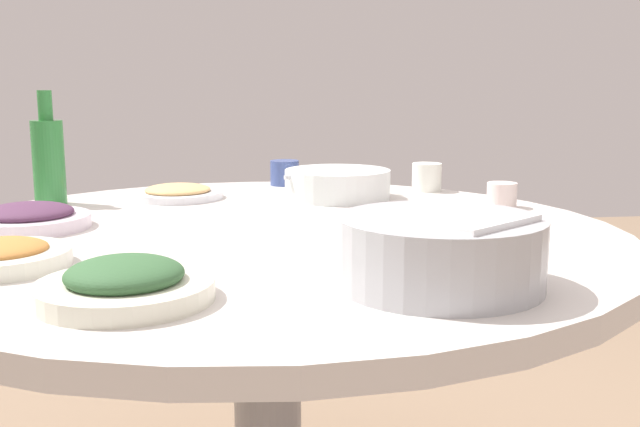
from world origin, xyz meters
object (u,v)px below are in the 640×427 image
Objects in this scene: dish_eggplant at (28,218)px; tea_cup_side at (427,177)px; tea_cup_far at (502,195)px; dish_noodles at (178,192)px; rice_bowl at (440,250)px; dish_shrimp at (445,214)px; round_dining_table at (266,288)px; dish_tofu_braise at (0,256)px; soup_bowl at (337,185)px; tea_cup_near at (285,173)px; green_bottle at (48,159)px; dish_greens at (125,284)px.

tea_cup_side reaches higher than dish_eggplant.
tea_cup_side is (-0.26, -0.10, 0.01)m from tea_cup_far.
dish_eggplant is 3.52× the size of tea_cup_far.
dish_noodles is at bearing 142.06° from dish_eggplant.
rice_bowl reaches higher than dish_shrimp.
rice_bowl is at bearing -27.62° from tea_cup_far.
round_dining_table is 5.87× the size of dish_eggplant.
tea_cup_side reaches higher than dish_noodles.
dish_eggplant is at bearing -99.38° from round_dining_table.
tea_cup_far is at bearing 113.81° from dish_tofu_braise.
rice_bowl is 1.35× the size of dish_tofu_braise.
dish_eggplant is at bearing -66.79° from tea_cup_side.
tea_cup_far is 0.28m from tea_cup_side.
dish_tofu_braise is at bearing -66.19° from tea_cup_far.
soup_bowl is at bearing 134.42° from dish_tofu_braise.
dish_noodles is at bearing -155.22° from round_dining_table.
tea_cup_near is at bearing 149.15° from dish_tofu_braise.
rice_bowl is 1.23× the size of dish_eggplant.
dish_shrimp is at bearing 26.60° from tea_cup_near.
dish_tofu_braise is 0.82× the size of green_bottle.
tea_cup_near is (-0.54, -0.27, 0.02)m from dish_shrimp.
round_dining_table is at bearing -152.32° from rice_bowl.
dish_greens is at bearing -26.34° from soup_bowl.
dish_noodles is 0.64m from dish_shrimp.
rice_bowl is (0.41, 0.21, 0.16)m from round_dining_table.
soup_bowl is at bearing 24.25° from tea_cup_near.
dish_tofu_braise is at bearing -133.56° from dish_greens.
tea_cup_side is at bearing 128.77° from dish_tofu_braise.
dish_tofu_braise is (0.22, -0.41, 0.13)m from round_dining_table.
dish_greens is at bearing -87.87° from rice_bowl.
green_bottle is (-0.30, -0.81, 0.09)m from dish_shrimp.
round_dining_table is 0.63m from tea_cup_side.
tea_cup_near is (-0.24, 0.54, -0.07)m from green_bottle.
dish_greens is at bearing -49.90° from tea_cup_far.
tea_cup_near reaches higher than dish_tofu_braise.
tea_cup_side is (-0.40, 0.07, 0.02)m from dish_shrimp.
round_dining_table is at bearing 118.96° from dish_tofu_braise.
tea_cup_near reaches higher than dish_noodles.
green_bottle is (0.01, -0.65, 0.07)m from soup_bowl.
dish_shrimp is 0.40m from tea_cup_side.
tea_cup_far is (-0.41, 0.93, 0.01)m from dish_tofu_braise.
round_dining_table is 5.91× the size of dish_greens.
rice_bowl is 0.48m from dish_shrimp.
dish_shrimp is 0.87× the size of dish_eggplant.
tea_cup_far reaches higher than dish_shrimp.
rice_bowl is 1.41× the size of dish_shrimp.
dish_greens is 3.08× the size of tea_cup_side.
tea_cup_far is (0.41, 0.44, -0.01)m from tea_cup_near.
green_bottle is at bearing -99.50° from tea_cup_far.
dish_tofu_braise is at bearing -51.23° from tea_cup_side.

